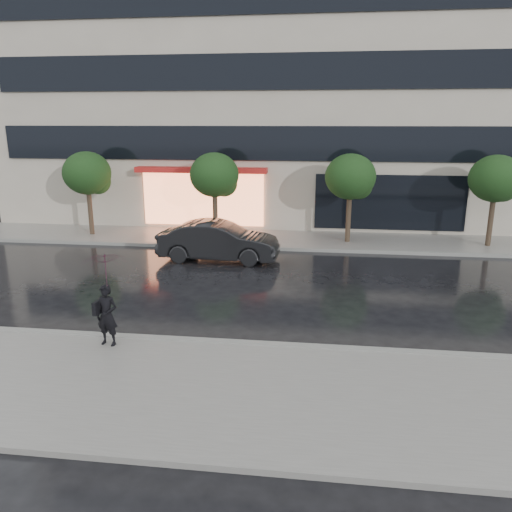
# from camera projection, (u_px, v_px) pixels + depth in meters

# --- Properties ---
(ground) EXTENTS (120.00, 120.00, 0.00)m
(ground) POSITION_uv_depth(u_px,v_px,m) (251.00, 331.00, 13.15)
(ground) COLOR black
(ground) RESTS_ON ground
(sidewalk_near) EXTENTS (60.00, 4.50, 0.12)m
(sidewalk_near) POSITION_uv_depth(u_px,v_px,m) (229.00, 393.00, 10.02)
(sidewalk_near) COLOR slate
(sidewalk_near) RESTS_ON ground
(sidewalk_far) EXTENTS (60.00, 3.50, 0.12)m
(sidewalk_far) POSITION_uv_depth(u_px,v_px,m) (281.00, 239.00, 22.94)
(sidewalk_far) COLOR slate
(sidewalk_far) RESTS_ON ground
(curb_near) EXTENTS (60.00, 0.25, 0.14)m
(curb_near) POSITION_uv_depth(u_px,v_px,m) (245.00, 344.00, 12.17)
(curb_near) COLOR gray
(curb_near) RESTS_ON ground
(curb_far) EXTENTS (60.00, 0.25, 0.14)m
(curb_far) POSITION_uv_depth(u_px,v_px,m) (278.00, 249.00, 21.26)
(curb_far) COLOR gray
(curb_far) RESTS_ON ground
(office_building) EXTENTS (30.00, 12.76, 18.00)m
(office_building) POSITION_uv_depth(u_px,v_px,m) (294.00, 53.00, 27.97)
(office_building) COLOR #BCB09F
(office_building) RESTS_ON ground
(tree_far_west) EXTENTS (2.20, 2.20, 3.99)m
(tree_far_west) POSITION_uv_depth(u_px,v_px,m) (89.00, 175.00, 23.06)
(tree_far_west) COLOR #33261C
(tree_far_west) RESTS_ON ground
(tree_mid_west) EXTENTS (2.20, 2.20, 3.99)m
(tree_mid_west) POSITION_uv_depth(u_px,v_px,m) (216.00, 177.00, 22.33)
(tree_mid_west) COLOR #33261C
(tree_mid_west) RESTS_ON ground
(tree_mid_east) EXTENTS (2.20, 2.20, 3.99)m
(tree_mid_east) POSITION_uv_depth(u_px,v_px,m) (352.00, 178.00, 21.61)
(tree_mid_east) COLOR #33261C
(tree_mid_east) RESTS_ON ground
(tree_far_east) EXTENTS (2.20, 2.20, 3.99)m
(tree_far_east) POSITION_uv_depth(u_px,v_px,m) (497.00, 180.00, 20.88)
(tree_far_east) COLOR #33261C
(tree_far_east) RESTS_ON ground
(parked_car) EXTENTS (4.75, 1.80, 1.55)m
(parked_car) POSITION_uv_depth(u_px,v_px,m) (219.00, 241.00, 19.55)
(parked_car) COLOR black
(parked_car) RESTS_ON ground
(pedestrian_with_umbrella) EXTENTS (1.14, 1.16, 2.27)m
(pedestrian_with_umbrella) POSITION_uv_depth(u_px,v_px,m) (106.00, 283.00, 11.65)
(pedestrian_with_umbrella) COLOR black
(pedestrian_with_umbrella) RESTS_ON sidewalk_near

